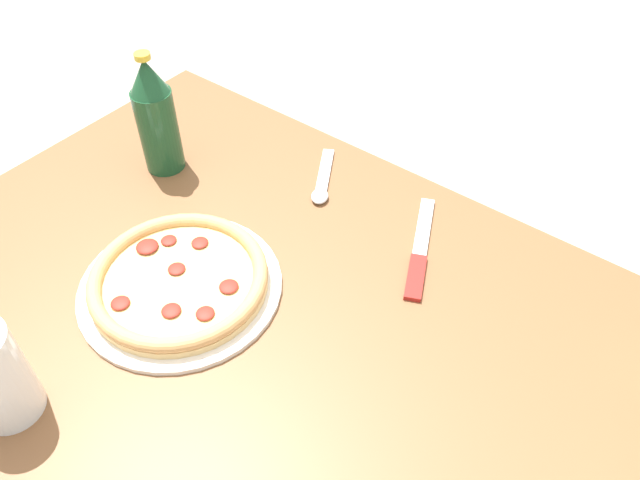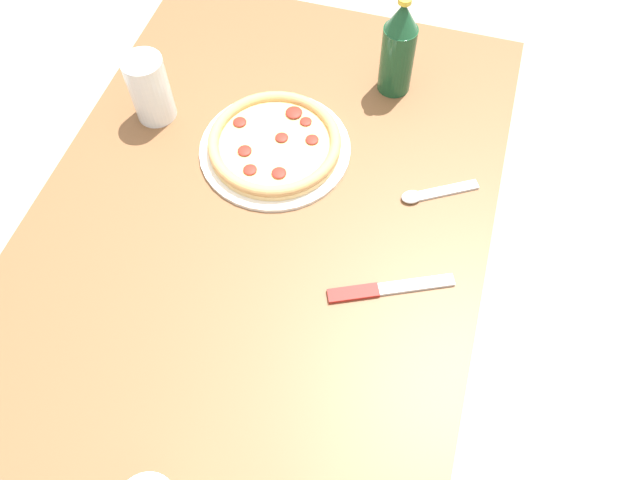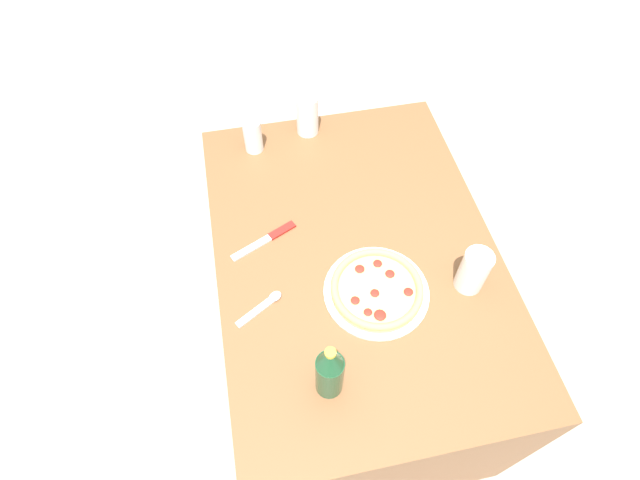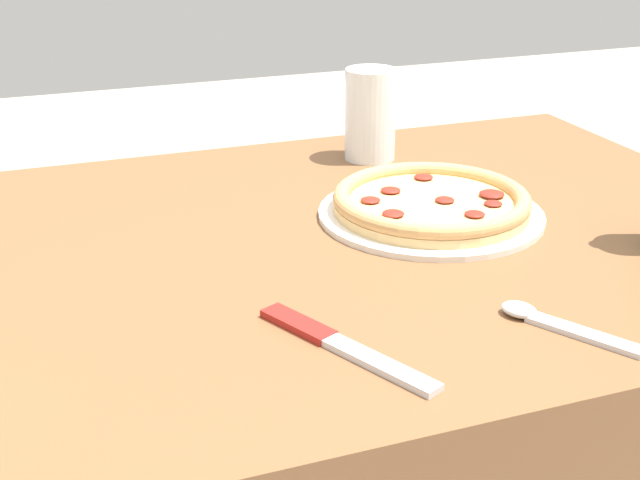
% 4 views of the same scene
% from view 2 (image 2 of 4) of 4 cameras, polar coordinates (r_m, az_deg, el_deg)
% --- Properties ---
extents(ground_plane, '(8.00, 8.00, 0.00)m').
position_cam_2_polar(ground_plane, '(1.81, -3.56, -10.44)').
color(ground_plane, '#A89E8E').
extents(table, '(1.20, 0.84, 0.72)m').
position_cam_2_polar(table, '(1.48, -4.31, -5.43)').
color(table, brown).
rests_on(table, ground_plane).
extents(pizza_pepperoni, '(0.30, 0.30, 0.04)m').
position_cam_2_polar(pizza_pepperoni, '(1.24, -4.16, 8.72)').
color(pizza_pepperoni, silver).
rests_on(pizza_pepperoni, table).
extents(glass_orange_juice, '(0.08, 0.08, 0.14)m').
position_cam_2_polar(glass_orange_juice, '(1.31, -15.24, 12.97)').
color(glass_orange_juice, white).
rests_on(glass_orange_juice, table).
extents(beer_bottle, '(0.07, 0.07, 0.22)m').
position_cam_2_polar(beer_bottle, '(1.30, 7.18, 17.00)').
color(beer_bottle, '#194728').
rests_on(beer_bottle, table).
extents(knife, '(0.11, 0.21, 0.01)m').
position_cam_2_polar(knife, '(1.08, 5.96, -4.47)').
color(knife, maroon).
rests_on(knife, table).
extents(spoon, '(0.10, 0.14, 0.01)m').
position_cam_2_polar(spoon, '(1.20, 9.94, 4.19)').
color(spoon, silver).
rests_on(spoon, table).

